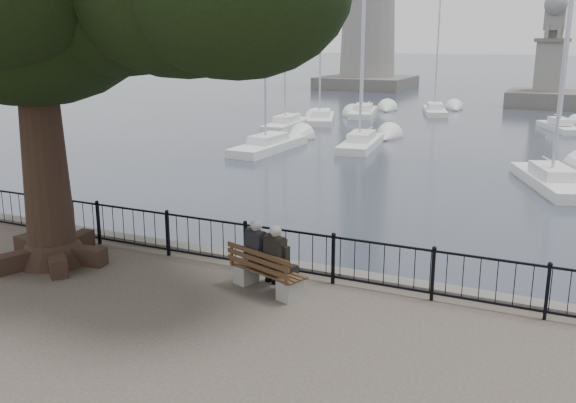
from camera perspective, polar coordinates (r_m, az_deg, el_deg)
The scene contains 14 objects.
harbor at distance 14.06m, azimuth 0.87°, elevation -7.84°, with size 260.00×260.00×1.20m.
railing at distance 13.26m, azimuth 0.00°, elevation -4.36°, with size 22.06×0.06×1.00m.
bench at distance 12.57m, azimuth -2.00°, elevation -6.65°, with size 1.77×1.03×0.89m.
person_left at distance 12.67m, azimuth -2.40°, elevation -4.84°, with size 0.56×0.77×1.42m.
person_right at distance 12.31m, azimuth -0.67°, elevation -5.42°, with size 0.56×0.77×1.42m.
lion_monument at distance 58.98m, azimuth 22.20°, elevation 10.09°, with size 6.32×6.32×9.24m.
sailboat_a at distance 33.67m, azimuth -1.74°, elevation 5.10°, with size 1.84×6.03×11.42m.
sailboat_b at distance 34.75m, azimuth 6.53°, elevation 5.32°, with size 2.31×5.88×11.64m.
sailboat_c at distance 27.55m, azimuth 22.39°, elevation 1.83°, with size 3.72×6.09×10.87m.
sailboat_e at distance 45.05m, azimuth 2.97°, elevation 7.56°, with size 3.48×6.07×13.43m.
sailboat_f at distance 44.34m, azimuth 23.02°, elevation 6.25°, with size 3.15×4.81×10.24m.
sailboat_h at distance 50.96m, azimuth 12.93°, elevation 8.01°, with size 3.03×5.65×12.31m.
sailboat_i at distance 48.94m, azimuth 6.70°, elevation 7.96°, with size 2.95×6.18×10.81m.
sailboat_j at distance 42.04m, azimuth -0.10°, elevation 6.97°, with size 1.94×5.64×9.97m.
Camera 1 is at (5.33, -8.86, 4.86)m, focal length 40.00 mm.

